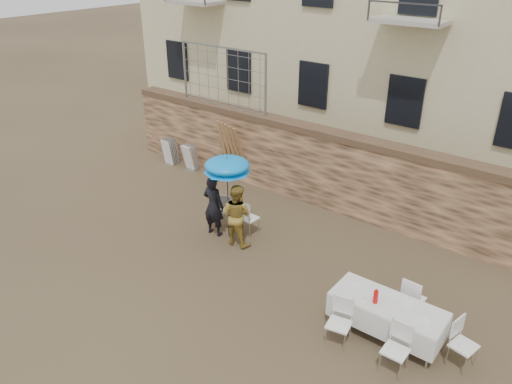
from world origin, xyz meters
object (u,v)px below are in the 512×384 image
Objects in this scene: man_suit at (214,206)px; woman_dress at (237,215)px; couple_chair_right at (249,217)px; soda_bottle at (376,297)px; table_chair_back at (413,298)px; banquet_table at (388,305)px; umbrella at (227,168)px; chair_stack_right at (193,156)px; table_chair_side at (464,345)px; table_chair_front_left at (339,323)px; table_chair_front_right at (395,350)px; chair_stack_left at (174,150)px; couple_chair_left at (228,209)px.

man_suit is 0.75m from woman_dress.
soda_bottle is (4.17, -1.52, 0.43)m from couple_chair_right.
couple_chair_right is at bearing -4.18° from table_chair_back.
umbrella is at bearing 168.83° from banquet_table.
umbrella is 4.76m from chair_stack_right.
table_chair_side reaches higher than banquet_table.
table_chair_front_right is (1.10, 0.00, 0.00)m from table_chair_front_left.
banquet_table is at bearing 78.93° from table_chair_back.
soda_bottle is at bearing -13.49° from umbrella.
chair_stack_left is at bearing 142.93° from table_chair_front_left.
table_chair_side is 1.04× the size of chair_stack_left.
man_suit is at bearing 43.31° from couple_chair_right.
chair_stack_right is at bearing 140.37° from table_chair_front_left.
umbrella reaches higher than chair_stack_right.
chair_stack_left is (-9.29, 3.50, -0.27)m from banquet_table.
couple_chair_right reaches higher than chair_stack_right.
soda_bottle is at bearing 162.27° from woman_dress.
woman_dress reaches higher than couple_chair_right.
table_chair_front_right is 1.24m from table_chair_side.
couple_chair_left is at bearing -95.39° from man_suit.
table_chair_front_left is at bearing 155.23° from man_suit.
soda_bottle is 9.80m from chair_stack_left.
couple_chair_left is at bearing 162.64° from soda_bottle.
banquet_table is at bearing -11.17° from umbrella.
umbrella reaches higher than soda_bottle.
couple_chair_left is 1.00× the size of table_chair_side.
banquet_table is 0.94m from table_chair_front_right.
banquet_table is at bearing 145.57° from couple_chair_left.
couple_chair_right is 1.00× the size of table_chair_front_left.
table_chair_back is (0.40, 0.95, -0.43)m from soda_bottle.
couple_chair_right is 5.36m from chair_stack_left.
table_chair_back is at bearing 67.17° from soda_bottle.
table_chair_front_left is 8.87m from chair_stack_right.
table_chair_back is at bearing 51.71° from table_chair_front_left.
table_chair_front_right is (5.57, -2.12, 0.00)m from couple_chair_left.
woman_dress reaches higher than table_chair_front_right.
umbrella is at bearing 166.51° from soda_bottle.
couple_chair_right is 5.31m from table_chair_front_right.
table_chair_side is at bearing 152.71° from table_chair_back.
banquet_table is 2.19× the size of table_chair_front_left.
table_chair_front_right is 1.04× the size of chair_stack_right.
chair_stack_right is at bearing -44.34° from man_suit.
umbrella is 1.55m from couple_chair_right.
couple_chair_left is 6.60m from table_chair_side.
couple_chair_left and table_chair_front_right have the same top height.
umbrella is 2.13× the size of couple_chair_right.
man_suit reaches higher than table_chair_back.
chair_stack_left is at bearing 150.80° from umbrella.
man_suit is at bearing -32.44° from chair_stack_left.
woman_dress is at bearing -28.36° from chair_stack_left.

